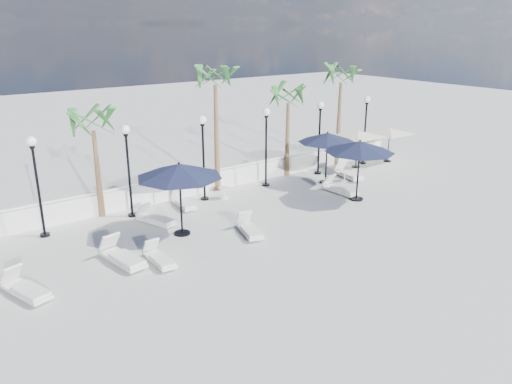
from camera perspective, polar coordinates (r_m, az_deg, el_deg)
ground at (r=17.98m, az=4.83°, el=-6.45°), size 100.00×100.00×0.00m
balustrade at (r=23.57m, az=-7.13°, el=0.87°), size 26.00×0.30×1.01m
lamppost_1 at (r=19.75m, az=-23.85°, el=2.02°), size 0.36×0.36×3.84m
lamppost_2 at (r=20.71m, az=-14.45°, el=3.76°), size 0.36×0.36×3.84m
lamppost_3 at (r=22.19m, az=-6.07°, el=5.22°), size 0.36×0.36×3.84m
lamppost_4 at (r=24.09m, az=1.17°, el=6.39°), size 0.36×0.36×3.84m
lamppost_5 at (r=26.32m, az=7.29°, el=7.29°), size 0.36×0.36×3.84m
lamppost_6 at (r=28.80m, az=12.42°, el=7.99°), size 0.36×0.36×3.84m
palm_1 at (r=20.85m, az=-18.13°, el=7.08°), size 2.60×2.60×4.70m
palm_2 at (r=23.03m, az=-4.69°, el=12.38°), size 2.60×2.60×6.10m
palm_3 at (r=25.68m, az=3.70°, el=10.42°), size 2.60×2.60×4.90m
palm_4 at (r=28.08m, az=9.69°, el=12.51°), size 2.60×2.60×5.70m
lounger_0 at (r=17.34m, az=-15.03°, el=-7.12°), size 0.98×2.12×0.76m
lounger_1 at (r=16.38m, az=-24.82°, el=-9.98°), size 1.14×1.96×0.70m
lounger_2 at (r=17.08m, az=-11.00°, el=-7.39°), size 0.57×1.65×0.62m
lounger_3 at (r=22.02m, az=-8.32°, el=-1.18°), size 0.70×1.74×0.64m
lounger_4 at (r=20.36m, az=-11.38°, el=-2.99°), size 1.14×1.88×0.67m
lounger_5 at (r=19.00m, az=-0.75°, el=-4.23°), size 1.04×1.83×0.65m
lounger_6 at (r=23.85m, az=9.55°, el=0.38°), size 0.69×1.90×0.70m
lounger_7 at (r=26.36m, az=10.50°, el=2.10°), size 0.99×2.01×0.72m
side_table_1 at (r=22.85m, az=-3.64°, el=0.00°), size 0.54×0.54×0.53m
side_table_2 at (r=25.79m, az=10.08°, el=1.88°), size 0.50×0.50×0.49m
parasol_navy_left at (r=18.48m, az=-8.77°, el=2.40°), size 3.22×3.22×2.84m
parasol_navy_mid at (r=24.86m, az=8.17°, el=6.14°), size 2.93×2.93×2.62m
parasol_navy_right at (r=22.55m, az=11.78°, el=5.05°), size 3.12×3.12×2.80m
parasol_cream_sq_a at (r=28.03m, az=11.59°, el=6.85°), size 4.53×4.53×2.22m
parasol_cream_sq_b at (r=29.69m, az=15.07°, el=7.03°), size 4.21×4.21×2.11m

